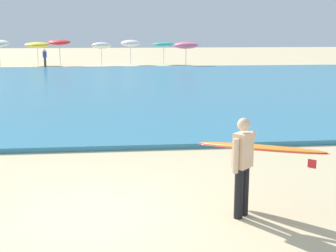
% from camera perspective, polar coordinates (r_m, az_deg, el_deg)
% --- Properties ---
extents(ground_plane, '(160.00, 160.00, 0.00)m').
position_cam_1_polar(ground_plane, '(8.23, -9.07, -10.89)').
color(ground_plane, beige).
extents(sea, '(120.00, 28.00, 0.14)m').
position_cam_1_polar(sea, '(26.15, -7.08, 4.89)').
color(sea, teal).
rests_on(sea, ground).
extents(surfer_with_board, '(2.03, 2.06, 1.73)m').
position_cam_1_polar(surfer_with_board, '(8.06, 10.13, -3.65)').
color(surfer_with_board, black).
rests_on(surfer_with_board, ground).
extents(beach_umbrella_2, '(2.28, 2.29, 2.13)m').
position_cam_1_polar(beach_umbrella_2, '(44.58, -15.89, 9.64)').
color(beach_umbrella_2, beige).
rests_on(beach_umbrella_2, ground).
extents(beach_umbrella_3, '(1.99, 2.02, 2.41)m').
position_cam_1_polar(beach_umbrella_3, '(43.85, -13.31, 10.06)').
color(beach_umbrella_3, beige).
rests_on(beach_umbrella_3, ground).
extents(beach_umbrella_4, '(1.78, 1.83, 2.18)m').
position_cam_1_polar(beach_umbrella_4, '(43.15, -8.26, 9.83)').
color(beach_umbrella_4, beige).
rests_on(beach_umbrella_4, ground).
extents(beach_umbrella_5, '(1.79, 1.81, 2.32)m').
position_cam_1_polar(beach_umbrella_5, '(44.07, -4.68, 10.18)').
color(beach_umbrella_5, beige).
rests_on(beach_umbrella_5, ground).
extents(beach_umbrella_6, '(2.19, 2.21, 2.11)m').
position_cam_1_polar(beach_umbrella_6, '(44.11, -0.53, 10.06)').
color(beach_umbrella_6, beige).
rests_on(beach_umbrella_6, ground).
extents(beach_umbrella_7, '(2.22, 2.25, 2.21)m').
position_cam_1_polar(beach_umbrella_7, '(41.98, 2.24, 9.95)').
color(beach_umbrella_7, beige).
rests_on(beach_umbrella_7, ground).
extents(beachgoer_near_row_left, '(0.32, 0.20, 1.58)m').
position_cam_1_polar(beachgoer_near_row_left, '(42.12, -15.01, 8.20)').
color(beachgoer_near_row_left, '#383842').
rests_on(beachgoer_near_row_left, ground).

